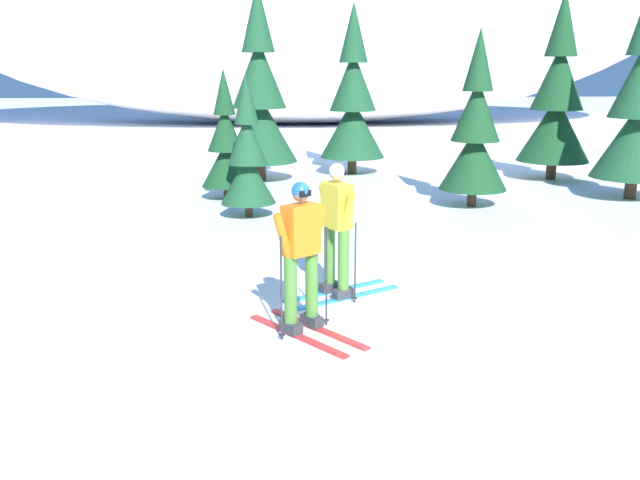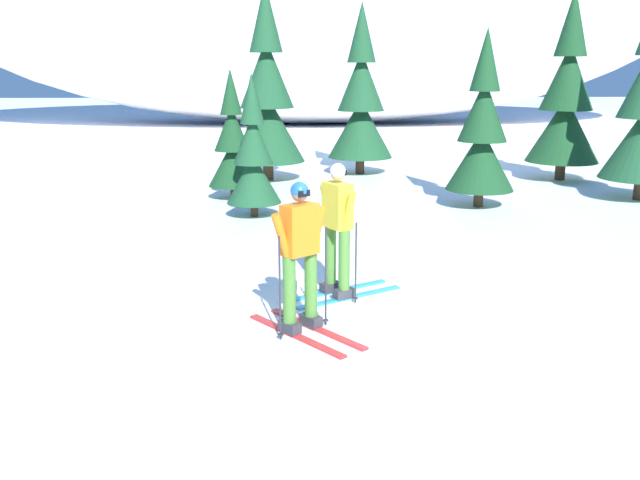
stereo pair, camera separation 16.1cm
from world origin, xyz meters
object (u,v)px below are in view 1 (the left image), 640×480
object	(u,v)px
skier_orange_jacket	(301,255)
pine_tree_left	(248,158)
pine_tree_far_right	(640,109)
pine_tree_center_left	(259,100)
skier_yellow_jacket	(337,228)
pine_tree_center_right	(475,134)
pine_tree_far_left	(226,145)
pine_tree_right	(557,102)
pine_tree_center	(353,104)

from	to	relation	value
skier_orange_jacket	pine_tree_left	world-z (taller)	pine_tree_left
pine_tree_far_right	pine_tree_center_left	bearing A→B (deg)	160.12
skier_yellow_jacket	pine_tree_center_right	distance (m)	6.94
pine_tree_far_left	pine_tree_left	xyz separation A→B (m)	(0.60, -2.03, -0.03)
pine_tree_far_left	pine_tree_far_right	size ratio (longest dim) A/B	0.60
skier_orange_jacket	pine_tree_center_right	size ratio (longest dim) A/B	0.46
pine_tree_center_left	pine_tree_far_right	size ratio (longest dim) A/B	1.03
skier_orange_jacket	pine_tree_far_right	distance (m)	11.26
skier_yellow_jacket	pine_tree_center_left	xyz separation A→B (m)	(-1.27, 9.78, 1.20)
skier_orange_jacket	pine_tree_left	size ratio (longest dim) A/B	0.61
skier_yellow_jacket	pine_tree_center_right	xyz separation A→B (m)	(3.51, 5.95, 0.65)
skier_orange_jacket	pine_tree_far_right	xyz separation A→B (m)	(7.99, 7.84, 1.15)
pine_tree_center_right	pine_tree_right	xyz separation A→B (m)	(3.20, 3.56, 0.49)
skier_orange_jacket	pine_tree_center_right	xyz separation A→B (m)	(4.02, 7.19, 0.67)
skier_orange_jacket	pine_tree_far_right	size ratio (longest dim) A/B	0.36
skier_orange_jacket	pine_tree_far_left	world-z (taller)	pine_tree_far_left
pine_tree_center	pine_tree_right	distance (m)	5.53
skier_orange_jacket	pine_tree_center_left	bearing A→B (deg)	93.94
pine_tree_far_left	pine_tree_left	size ratio (longest dim) A/B	1.03
pine_tree_center	pine_tree_center_right	xyz separation A→B (m)	(2.17, -4.89, -0.39)
pine_tree_center_right	pine_tree_right	size ratio (longest dim) A/B	0.77
pine_tree_center	pine_tree_center_right	distance (m)	5.36
pine_tree_far_left	pine_tree_center	bearing A→B (deg)	47.78
skier_yellow_jacket	pine_tree_far_left	xyz separation A→B (m)	(-2.00, 7.16, 0.29)
pine_tree_center	pine_tree_far_right	bearing A→B (deg)	-34.60
pine_tree_right	pine_tree_far_right	bearing A→B (deg)	-75.19
skier_yellow_jacket	pine_tree_center_left	world-z (taller)	pine_tree_center_left
pine_tree_far_left	pine_tree_left	bearing A→B (deg)	-73.62
pine_tree_left	pine_tree_center	size ratio (longest dim) A/B	0.61
skier_orange_jacket	pine_tree_right	xyz separation A→B (m)	(7.22, 10.75, 1.16)
skier_orange_jacket	pine_tree_center	world-z (taller)	pine_tree_center
pine_tree_center_right	pine_tree_right	bearing A→B (deg)	48.04
pine_tree_left	pine_tree_far_right	xyz separation A→B (m)	(8.88, 1.47, 0.87)
pine_tree_right	skier_yellow_jacket	bearing A→B (deg)	-125.19
pine_tree_center_left	pine_tree_center_right	size ratio (longest dim) A/B	1.34
pine_tree_left	pine_tree_far_right	distance (m)	9.04
pine_tree_far_left	pine_tree_right	distance (m)	9.06
pine_tree_left	pine_tree_far_left	bearing A→B (deg)	106.38
skier_yellow_jacket	pine_tree_center_right	world-z (taller)	pine_tree_center_right
pine_tree_center_right	pine_tree_right	distance (m)	4.81
pine_tree_left	pine_tree_center_right	size ratio (longest dim) A/B	0.76
skier_yellow_jacket	pine_tree_far_left	size ratio (longest dim) A/B	0.61
pine_tree_center_right	pine_tree_far_right	distance (m)	4.05
pine_tree_far_left	pine_tree_far_right	distance (m)	9.53
pine_tree_left	pine_tree_center_left	size ratio (longest dim) A/B	0.56
pine_tree_center_left	pine_tree_center	xyz separation A→B (m)	(2.61, 1.07, -0.16)
skier_yellow_jacket	pine_tree_left	xyz separation A→B (m)	(-1.40, 5.14, 0.26)
pine_tree_far_left	pine_tree_center_left	world-z (taller)	pine_tree_center_left
skier_yellow_jacket	pine_tree_center	bearing A→B (deg)	82.95
pine_tree_left	pine_tree_right	world-z (taller)	pine_tree_right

